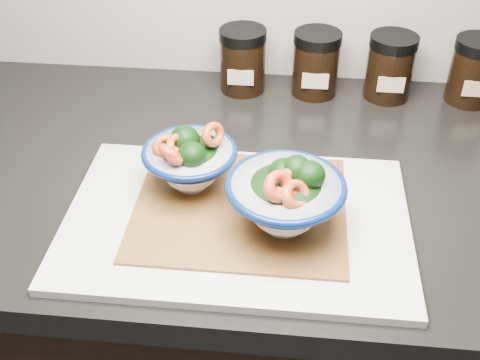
# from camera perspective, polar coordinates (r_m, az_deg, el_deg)

# --- Properties ---
(countertop) EXTENTS (3.50, 0.60, 0.04)m
(countertop) POSITION_cam_1_polar(r_m,az_deg,el_deg) (0.91, 8.50, -0.34)
(countertop) COLOR black
(countertop) RESTS_ON cabinet
(cutting_board) EXTENTS (0.45, 0.30, 0.01)m
(cutting_board) POSITION_cam_1_polar(r_m,az_deg,el_deg) (0.79, -0.30, -3.89)
(cutting_board) COLOR silver
(cutting_board) RESTS_ON countertop
(bamboo_mat) EXTENTS (0.28, 0.24, 0.00)m
(bamboo_mat) POSITION_cam_1_polar(r_m,az_deg,el_deg) (0.80, -0.00, -2.61)
(bamboo_mat) COLOR brown
(bamboo_mat) RESTS_ON cutting_board
(bowl_left) EXTENTS (0.13, 0.13, 0.10)m
(bowl_left) POSITION_cam_1_polar(r_m,az_deg,el_deg) (0.81, -4.82, 1.89)
(bowl_left) COLOR white
(bowl_left) RESTS_ON bamboo_mat
(bowl_right) EXTENTS (0.15, 0.15, 0.11)m
(bowl_right) POSITION_cam_1_polar(r_m,az_deg,el_deg) (0.74, 4.38, -1.57)
(bowl_right) COLOR white
(bowl_right) RESTS_ON bamboo_mat
(spice_jar_a) EXTENTS (0.08, 0.08, 0.11)m
(spice_jar_a) POSITION_cam_1_polar(r_m,az_deg,el_deg) (1.07, 0.26, 11.32)
(spice_jar_a) COLOR black
(spice_jar_a) RESTS_ON countertop
(spice_jar_b) EXTENTS (0.08, 0.08, 0.11)m
(spice_jar_b) POSITION_cam_1_polar(r_m,az_deg,el_deg) (1.07, 7.21, 10.92)
(spice_jar_b) COLOR black
(spice_jar_b) RESTS_ON countertop
(spice_jar_c) EXTENTS (0.08, 0.08, 0.11)m
(spice_jar_c) POSITION_cam_1_polar(r_m,az_deg,el_deg) (1.08, 14.04, 10.38)
(spice_jar_c) COLOR black
(spice_jar_c) RESTS_ON countertop
(spice_jar_d) EXTENTS (0.08, 0.08, 0.11)m
(spice_jar_d) POSITION_cam_1_polar(r_m,az_deg,el_deg) (1.11, 21.31, 9.64)
(spice_jar_d) COLOR black
(spice_jar_d) RESTS_ON countertop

